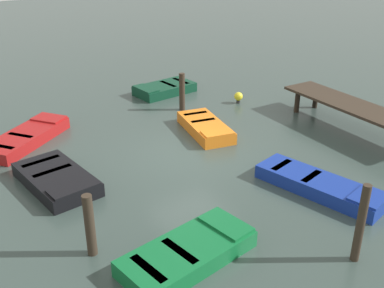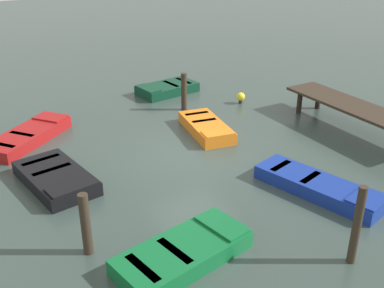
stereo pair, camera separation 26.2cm
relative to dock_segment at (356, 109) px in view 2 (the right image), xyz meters
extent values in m
plane|color=#33423D|center=(-1.37, -6.05, -0.83)|extent=(80.00, 80.00, 0.00)
cube|color=#33281E|center=(0.00, 0.00, 0.07)|extent=(5.88, 1.52, 0.10)
cylinder|color=black|center=(-2.34, 0.54, -0.41)|extent=(0.20, 0.20, 0.85)
cylinder|color=black|center=(-2.35, -0.48, -0.41)|extent=(0.20, 0.20, 0.85)
cube|color=maroon|center=(-5.11, -10.43, -0.63)|extent=(3.03, 3.42, 0.40)
cube|color=black|center=(-5.11, -10.43, -0.49)|extent=(2.50, 2.85, 0.04)
cube|color=maroon|center=(-5.91, -9.39, -0.40)|extent=(1.33, 1.26, 0.06)
cube|color=black|center=(-4.96, -10.63, -0.45)|extent=(0.88, 0.74, 0.04)
cube|color=black|center=(-4.40, -11.37, -0.45)|extent=(0.88, 0.74, 0.04)
cube|color=black|center=(-1.69, -10.44, -0.63)|extent=(3.03, 1.89, 0.40)
cube|color=gray|center=(-1.69, -10.44, -0.49)|extent=(2.56, 1.50, 0.04)
cube|color=black|center=(-0.59, -10.28, -0.40)|extent=(0.81, 1.42, 0.06)
cube|color=#776E5D|center=(-1.90, -10.47, -0.45)|extent=(0.37, 1.18, 0.04)
cube|color=#776E5D|center=(-2.68, -10.59, -0.45)|extent=(0.37, 1.18, 0.04)
cube|color=#0F602D|center=(3.14, -8.99, -0.63)|extent=(1.89, 3.28, 0.40)
cube|color=orange|center=(3.14, -8.99, -0.49)|extent=(1.51, 2.77, 0.04)
cube|color=#0F602D|center=(2.94, -7.81, -0.40)|extent=(1.34, 0.88, 0.06)
cube|color=#B06E1E|center=(3.18, -9.22, -0.45)|extent=(1.09, 0.38, 0.04)
cube|color=#B06E1E|center=(3.33, -10.06, -0.45)|extent=(1.09, 0.38, 0.04)
cube|color=navy|center=(2.57, -4.32, -0.63)|extent=(3.78, 1.99, 0.40)
cube|color=silver|center=(2.57, -4.32, -0.49)|extent=(3.20, 1.61, 0.04)
cube|color=navy|center=(3.93, -3.96, -0.40)|extent=(1.02, 1.17, 0.06)
cube|color=#A4A49F|center=(2.30, -4.38, -0.45)|extent=(0.41, 0.89, 0.04)
cube|color=#A4A49F|center=(1.34, -4.63, -0.45)|extent=(0.41, 0.89, 0.04)
cube|color=orange|center=(-2.59, -4.72, -0.63)|extent=(2.92, 1.66, 0.40)
cube|color=black|center=(-2.59, -4.72, -0.49)|extent=(2.46, 1.33, 0.04)
cube|color=orange|center=(-1.54, -4.91, -0.40)|extent=(0.79, 1.15, 0.06)
cube|color=black|center=(-2.80, -4.68, -0.45)|extent=(0.36, 0.94, 0.04)
cube|color=black|center=(-3.54, -4.54, -0.45)|extent=(0.36, 0.94, 0.04)
cube|color=#0C3823|center=(-7.22, -3.83, -0.63)|extent=(1.72, 2.76, 0.40)
cube|color=maroon|center=(-7.22, -3.83, -0.49)|extent=(1.36, 2.33, 0.04)
cube|color=#0C3823|center=(-7.10, -4.83, -0.40)|extent=(1.33, 0.72, 0.06)
cube|color=maroon|center=(-7.25, -3.63, -0.45)|extent=(1.11, 0.33, 0.04)
cube|color=maroon|center=(-7.33, -2.92, -0.45)|extent=(1.11, 0.33, 0.04)
cylinder|color=#33281E|center=(1.78, -10.70, -0.06)|extent=(0.23, 0.23, 1.54)
cylinder|color=#33281E|center=(5.09, -5.81, 0.12)|extent=(0.19, 0.19, 1.92)
cylinder|color=#33281E|center=(-5.03, -4.23, -0.07)|extent=(0.23, 0.23, 1.53)
cylinder|color=#262626|center=(-4.44, -1.82, -0.77)|extent=(0.16, 0.16, 0.12)
sphere|color=yellow|center=(-4.44, -1.82, -0.53)|extent=(0.36, 0.36, 0.36)
camera|label=1|loc=(10.16, -13.27, 5.89)|focal=43.21mm
camera|label=2|loc=(10.29, -13.05, 5.89)|focal=43.21mm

